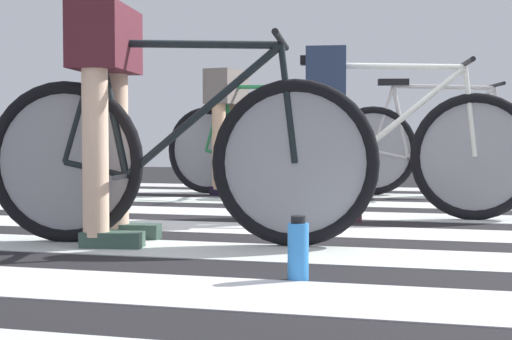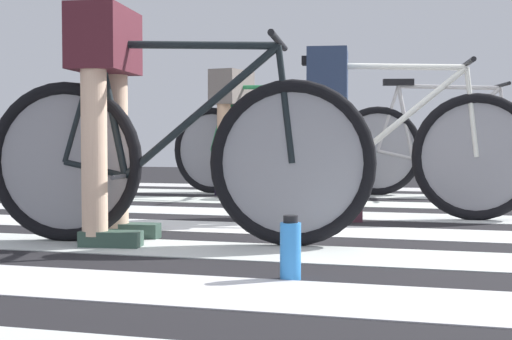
{
  "view_description": "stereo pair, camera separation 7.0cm",
  "coord_description": "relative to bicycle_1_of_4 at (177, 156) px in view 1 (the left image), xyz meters",
  "views": [
    {
      "loc": [
        0.47,
        -3.69,
        0.49
      ],
      "look_at": [
        -0.44,
        -0.11,
        0.32
      ],
      "focal_mm": 51.27,
      "sensor_mm": 36.0,
      "label": 1
    },
    {
      "loc": [
        0.54,
        -3.69,
        0.49
      ],
      "look_at": [
        -0.44,
        -0.11,
        0.32
      ],
      "focal_mm": 51.27,
      "sensor_mm": 36.0,
      "label": 2
    }
  ],
  "objects": [
    {
      "name": "water_bottle",
      "position": [
        0.66,
        -0.65,
        -0.29
      ],
      "size": [
        0.07,
        0.07,
        0.21
      ],
      "color": "#3287E0",
      "rests_on": "ground"
    },
    {
      "name": "bicycle_3_of_4",
      "position": [
        -0.28,
        2.7,
        0.0
      ],
      "size": [
        1.72,
        0.55,
        0.93
      ],
      "rotation": [
        0.0,
        0.0,
        -0.18
      ],
      "color": "black",
      "rests_on": "ground"
    },
    {
      "name": "cyclist_2_of_4",
      "position": [
        0.48,
        1.18,
        0.24
      ],
      "size": [
        0.36,
        0.43,
        0.97
      ],
      "rotation": [
        0.0,
        0.0,
        0.13
      ],
      "color": "brown",
      "rests_on": "ground"
    },
    {
      "name": "cyclist_3_of_4",
      "position": [
        -0.59,
        2.76,
        0.27
      ],
      "size": [
        0.37,
        0.44,
        1.01
      ],
      "rotation": [
        0.0,
        0.0,
        -0.18
      ],
      "color": "tan",
      "rests_on": "ground"
    },
    {
      "name": "bicycle_2_of_4",
      "position": [
        0.79,
        1.22,
        0.0
      ],
      "size": [
        1.73,
        0.52,
        0.93
      ],
      "rotation": [
        0.0,
        0.0,
        0.13
      ],
      "color": "black",
      "rests_on": "ground"
    },
    {
      "name": "bicycle_4_of_4",
      "position": [
        1.07,
        3.04,
        0.0
      ],
      "size": [
        1.71,
        0.56,
        0.93
      ],
      "rotation": [
        0.0,
        0.0,
        0.2
      ],
      "color": "black",
      "rests_on": "ground"
    },
    {
      "name": "crosswalk_markings",
      "position": [
        0.68,
        0.61,
        -0.38
      ],
      "size": [
        5.47,
        6.48,
        0.0
      ],
      "color": "beige",
      "rests_on": "ground"
    },
    {
      "name": "bicycle_1_of_4",
      "position": [
        0.0,
        0.0,
        0.0
      ],
      "size": [
        1.73,
        0.52,
        0.93
      ],
      "rotation": [
        0.0,
        0.0,
        0.12
      ],
      "color": "black",
      "rests_on": "ground"
    },
    {
      "name": "ground",
      "position": [
        0.65,
        0.71,
        -0.4
      ],
      "size": [
        18.0,
        14.0,
        0.02
      ],
      "color": "black"
    },
    {
      "name": "cyclist_1_of_4",
      "position": [
        -0.31,
        -0.04,
        0.28
      ],
      "size": [
        0.36,
        0.43,
        1.03
      ],
      "rotation": [
        0.0,
        0.0,
        0.12
      ],
      "color": "beige",
      "rests_on": "ground"
    }
  ]
}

